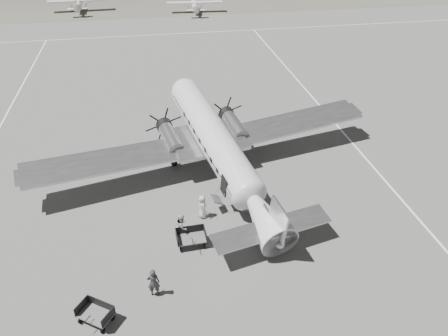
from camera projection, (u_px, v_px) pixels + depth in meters
ground at (222, 190)px, 31.04m from camera, size 260.00×260.00×0.00m
taxi_line_right at (379, 174)px, 32.85m from camera, size 0.15×80.00×0.01m
taxi_line_horizon at (174, 34)px, 64.10m from camera, size 90.00×0.15×0.01m
dc3_airliner at (219, 149)px, 30.90m from camera, size 30.42×24.21×5.13m
light_plane_left at (79, 5)px, 74.84m from camera, size 10.82×8.94×2.17m
light_plane_right at (195, 7)px, 74.26m from camera, size 10.05×8.36×1.99m
baggage_cart_near at (191, 238)px, 26.04m from camera, size 1.92×1.40×1.05m
baggage_cart_far at (96, 314)px, 21.43m from camera, size 2.17×2.04×1.00m
ground_crew at (154, 282)px, 22.65m from camera, size 0.68×0.47×1.78m
ramp_agent at (182, 227)px, 26.36m from camera, size 0.96×1.07×1.81m
passenger at (202, 207)px, 28.13m from camera, size 0.61×0.86×1.64m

